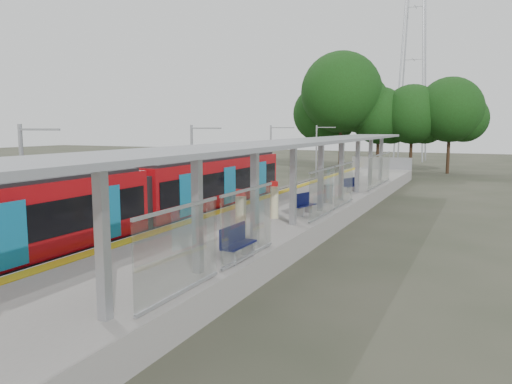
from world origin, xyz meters
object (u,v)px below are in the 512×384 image
info_pillar_near (241,216)px  train (126,202)px  litter_bin (328,194)px  bench_far (350,185)px  info_pillar_far (274,202)px  bench_mid (303,203)px  bench_near (236,242)px

info_pillar_near → train: bearing=162.9°
train → info_pillar_near: 5.54m
train → litter_bin: 11.74m
bench_far → info_pillar_far: bearing=-76.1°
train → litter_bin: (6.09, 10.02, -0.54)m
train → info_pillar_far: (5.14, 4.38, -0.29)m
info_pillar_near → bench_mid: bearing=67.5°
train → bench_near: train is taller
train → info_pillar_far: bearing=40.4°
bench_far → litter_bin: litter_bin is taller
train → bench_near: (6.87, -2.98, -0.46)m
info_pillar_far → litter_bin: 5.73m
train → info_pillar_far: train is taller
litter_bin → train: bearing=-121.3°
bench_near → bench_far: 18.19m
bench_mid → info_pillar_far: bearing=-106.5°
bench_near → info_pillar_near: info_pillar_near is taller
info_pillar_far → litter_bin: bearing=75.9°
info_pillar_far → train: bearing=-144.1°
bench_near → train: bearing=157.7°
bench_near → info_pillar_far: (-1.73, 7.36, 0.17)m
litter_bin → bench_far: bearing=90.4°
bench_far → info_pillar_near: (-0.52, -15.14, 0.33)m
info_pillar_far → info_pillar_near: bearing=-89.4°
bench_far → litter_bin: size_ratio=1.38×
bench_far → litter_bin: bearing=-70.8°
train → bench_near: size_ratio=16.55×
litter_bin → info_pillar_far: bearing=-99.6°
bench_mid → bench_far: size_ratio=1.12×
info_pillar_near → info_pillar_far: size_ratio=1.08×
train → bench_far: (6.06, 15.19, -0.56)m
train → bench_mid: 8.43m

